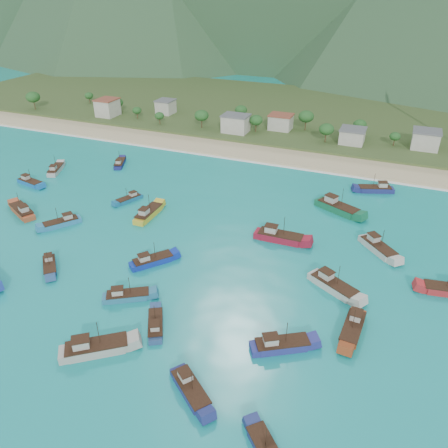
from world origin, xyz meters
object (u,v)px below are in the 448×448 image
at_px(boat_12, 333,286).
at_px(boat_14, 127,296).
at_px(boat_4, 129,199).
at_px(boat_31, 156,326).
at_px(boat_26, 120,164).
at_px(boat_29, 378,248).
at_px(boat_28, 152,261).
at_px(boat_5, 22,211).
at_px(boat_9, 56,170).
at_px(boat_0, 279,237).
at_px(boat_13, 281,345).
at_px(boat_24, 96,348).
at_px(boat_19, 338,208).
at_px(boat_8, 62,223).
at_px(boat_3, 353,328).
at_px(boat_30, 50,266).
at_px(boat_7, 375,189).
at_px(boat_22, 190,390).
at_px(boat_23, 148,214).
at_px(boat_1, 30,183).

relative_size(boat_12, boat_14, 1.21).
xyz_separation_m(boat_4, boat_31, (34.79, -44.62, 0.05)).
bearing_deg(boat_26, boat_31, -74.97).
bearing_deg(boat_29, boat_28, -15.45).
xyz_separation_m(boat_5, boat_9, (-12.50, 28.27, -0.13)).
bearing_deg(boat_12, boat_0, -103.06).
xyz_separation_m(boat_13, boat_24, (-30.30, -13.25, 0.14)).
xyz_separation_m(boat_14, boat_19, (33.91, 56.09, 0.39)).
height_order(boat_8, boat_24, boat_24).
bearing_deg(boat_3, boat_29, -89.23).
xyz_separation_m(boat_5, boat_31, (58.10, -26.12, -0.26)).
bearing_deg(boat_29, boat_30, -15.79).
relative_size(boat_7, boat_12, 0.95).
xyz_separation_m(boat_9, boat_19, (94.65, 7.06, 0.34)).
relative_size(boat_26, boat_28, 0.97).
bearing_deg(boat_14, boat_31, 30.09).
height_order(boat_5, boat_28, boat_5).
bearing_deg(boat_24, boat_9, -171.87).
distance_m(boat_12, boat_22, 39.28).
height_order(boat_3, boat_26, boat_3).
bearing_deg(boat_8, boat_29, -131.75).
relative_size(boat_5, boat_23, 1.01).
bearing_deg(boat_28, boat_4, 170.88).
relative_size(boat_4, boat_31, 0.96).
height_order(boat_1, boat_22, boat_1).
height_order(boat_13, boat_29, boat_29).
xyz_separation_m(boat_19, boat_26, (-77.69, 6.33, -0.44)).
bearing_deg(boat_7, boat_13, 153.59).
bearing_deg(boat_31, boat_12, 10.75).
bearing_deg(boat_23, boat_13, -36.80).
distance_m(boat_26, boat_29, 93.38).
xyz_separation_m(boat_22, boat_26, (-66.32, 78.70, -0.07)).
height_order(boat_13, boat_22, boat_13).
xyz_separation_m(boat_24, boat_30, (-25.67, 17.44, -0.35)).
xyz_separation_m(boat_3, boat_14, (-44.71, -7.76, -0.10)).
distance_m(boat_13, boat_28, 38.08).
relative_size(boat_9, boat_19, 0.77).
bearing_deg(boat_19, boat_8, -36.02).
relative_size(boat_0, boat_29, 1.19).
bearing_deg(boat_1, boat_4, 104.54).
relative_size(boat_22, boat_26, 1.01).
xyz_separation_m(boat_19, boat_28, (-35.62, -42.92, -0.33)).
xyz_separation_m(boat_4, boat_23, (10.45, -6.28, 0.32)).
relative_size(boat_0, boat_1, 1.22).
distance_m(boat_3, boat_14, 45.38).
bearing_deg(boat_19, boat_23, -38.76).
bearing_deg(boat_22, boat_24, -56.50).
distance_m(boat_3, boat_13, 14.63).
height_order(boat_0, boat_24, boat_0).
relative_size(boat_7, boat_26, 1.19).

